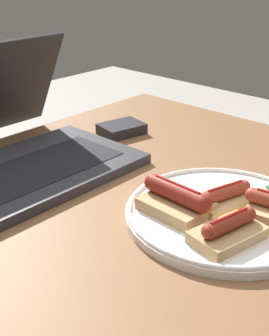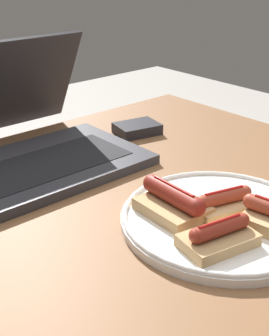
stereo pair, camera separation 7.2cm
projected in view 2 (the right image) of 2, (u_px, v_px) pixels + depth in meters
name	position (u px, v px, depth m)	size (l,w,h in m)	color
desk	(105.00, 251.00, 0.78)	(1.05, 0.76, 0.73)	brown
laptop	(26.00, 143.00, 0.87)	(0.37, 0.34, 0.22)	#2D2D33
plate	(221.00, 218.00, 0.68)	(0.29, 0.29, 0.02)	white
sausage_toast_left	(173.00, 202.00, 0.68)	(0.08, 0.12, 0.05)	tan
sausage_toast_middle	(223.00, 202.00, 0.69)	(0.10, 0.08, 0.04)	tan
sausage_toast_right	(218.00, 236.00, 0.61)	(0.11, 0.08, 0.04)	tan
salad_pile	(260.00, 201.00, 0.72)	(0.08, 0.07, 0.01)	#387A33
external_drive	(137.00, 129.00, 1.02)	(0.10, 0.09, 0.02)	#232328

